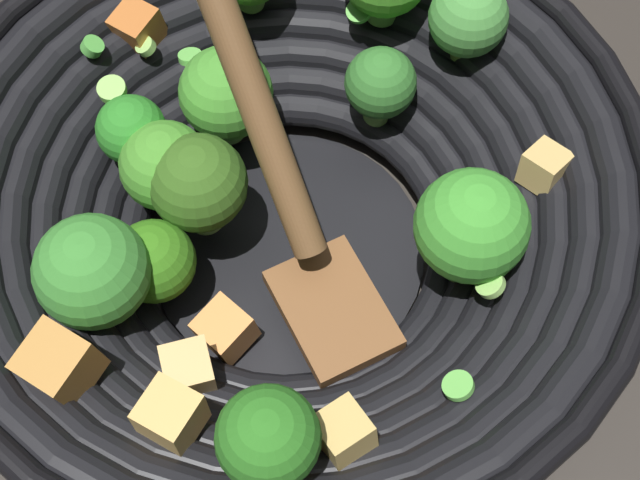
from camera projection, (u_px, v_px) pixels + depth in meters
name	position (u px, v px, depth m)	size (l,w,h in m)	color
ground_plane	(288.00, 256.00, 0.55)	(4.00, 4.00, 0.00)	#332D28
wok	(283.00, 199.00, 0.49)	(0.38, 0.42, 0.25)	black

